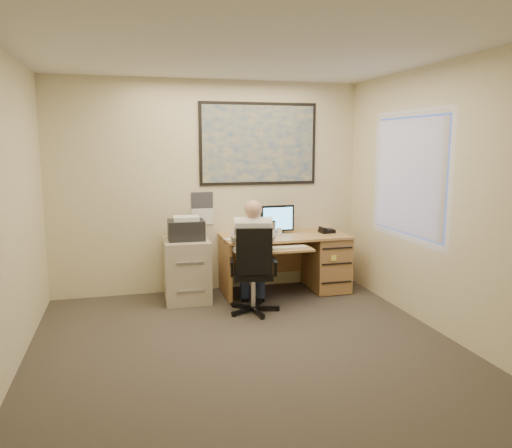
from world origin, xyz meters
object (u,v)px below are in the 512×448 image
object	(u,v)px
person	(253,256)
filing_cabinet	(187,264)
office_chair	(255,288)
desk	(308,257)

from	to	relation	value
person	filing_cabinet	bearing A→B (deg)	150.75
person	office_chair	bearing A→B (deg)	-69.81
filing_cabinet	person	distance (m)	0.93
filing_cabinet	person	xyz separation A→B (m)	(0.67, -0.62, 0.19)
desk	person	distance (m)	1.13
desk	office_chair	xyz separation A→B (m)	(-0.90, -0.71, -0.15)
desk	person	xyz separation A→B (m)	(-0.91, -0.64, 0.20)
desk	office_chair	distance (m)	1.16
office_chair	person	bearing A→B (deg)	108.55
desk	person	bearing A→B (deg)	-145.09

